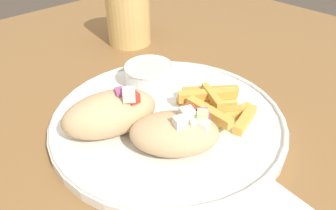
{
  "coord_description": "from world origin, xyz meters",
  "views": [
    {
      "loc": [
        -0.28,
        -0.27,
        1.01
      ],
      "look_at": [
        -0.04,
        -0.01,
        0.77
      ],
      "focal_mm": 35.0,
      "sensor_mm": 36.0,
      "label": 1
    }
  ],
  "objects_px": {
    "plate": "(168,120)",
    "sauce_ramekin": "(150,74)",
    "fries_pile": "(216,106)",
    "pita_sandwich_near": "(175,133)",
    "pita_sandwich_far": "(110,113)",
    "water_glass": "(128,17)"
  },
  "relations": [
    {
      "from": "pita_sandwich_far",
      "to": "water_glass",
      "type": "xyz_separation_m",
      "value": [
        0.21,
        0.23,
        0.01
      ]
    },
    {
      "from": "pita_sandwich_near",
      "to": "plate",
      "type": "bearing_deg",
      "value": 98.05
    },
    {
      "from": "pita_sandwich_far",
      "to": "water_glass",
      "type": "relative_size",
      "value": 1.11
    },
    {
      "from": "water_glass",
      "to": "pita_sandwich_near",
      "type": "bearing_deg",
      "value": -119.18
    },
    {
      "from": "plate",
      "to": "pita_sandwich_near",
      "type": "relative_size",
      "value": 2.56
    },
    {
      "from": "pita_sandwich_near",
      "to": "fries_pile",
      "type": "xyz_separation_m",
      "value": [
        0.09,
        0.01,
        -0.01
      ]
    },
    {
      "from": "pita_sandwich_far",
      "to": "water_glass",
      "type": "distance_m",
      "value": 0.31
    },
    {
      "from": "water_glass",
      "to": "fries_pile",
      "type": "bearing_deg",
      "value": -105.22
    },
    {
      "from": "plate",
      "to": "pita_sandwich_far",
      "type": "relative_size",
      "value": 2.36
    },
    {
      "from": "plate",
      "to": "water_glass",
      "type": "bearing_deg",
      "value": 62.22
    },
    {
      "from": "plate",
      "to": "fries_pile",
      "type": "xyz_separation_m",
      "value": [
        0.05,
        -0.04,
        0.02
      ]
    },
    {
      "from": "plate",
      "to": "fries_pile",
      "type": "height_order",
      "value": "fries_pile"
    },
    {
      "from": "sauce_ramekin",
      "to": "water_glass",
      "type": "bearing_deg",
      "value": 61.25
    },
    {
      "from": "water_glass",
      "to": "plate",
      "type": "bearing_deg",
      "value": -117.78
    },
    {
      "from": "sauce_ramekin",
      "to": "pita_sandwich_near",
      "type": "bearing_deg",
      "value": -119.74
    },
    {
      "from": "pita_sandwich_far",
      "to": "sauce_ramekin",
      "type": "height_order",
      "value": "pita_sandwich_far"
    },
    {
      "from": "pita_sandwich_near",
      "to": "water_glass",
      "type": "relative_size",
      "value": 1.03
    },
    {
      "from": "plate",
      "to": "pita_sandwich_near",
      "type": "distance_m",
      "value": 0.07
    },
    {
      "from": "pita_sandwich_far",
      "to": "sauce_ramekin",
      "type": "bearing_deg",
      "value": 42.73
    },
    {
      "from": "fries_pile",
      "to": "water_glass",
      "type": "height_order",
      "value": "water_glass"
    },
    {
      "from": "plate",
      "to": "sauce_ramekin",
      "type": "xyz_separation_m",
      "value": [
        0.04,
        0.08,
        0.02
      ]
    },
    {
      "from": "plate",
      "to": "pita_sandwich_near",
      "type": "height_order",
      "value": "pita_sandwich_near"
    }
  ]
}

